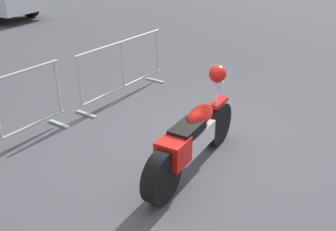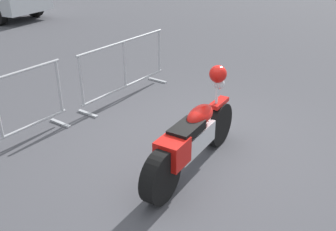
{
  "view_description": "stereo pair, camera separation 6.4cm",
  "coord_description": "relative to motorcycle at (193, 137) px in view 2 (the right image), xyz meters",
  "views": [
    {
      "loc": [
        -3.97,
        -2.47,
        2.78
      ],
      "look_at": [
        -0.46,
        0.15,
        0.65
      ],
      "focal_mm": 40.0,
      "sensor_mm": 36.0,
      "label": 1
    },
    {
      "loc": [
        -3.93,
        -2.52,
        2.78
      ],
      "look_at": [
        -0.46,
        0.15,
        0.65
      ],
      "focal_mm": 40.0,
      "sensor_mm": 36.0,
      "label": 2
    }
  ],
  "objects": [
    {
      "name": "ground_plane",
      "position": [
        0.46,
        0.25,
        -0.47
      ],
      "size": [
        120.0,
        120.0,
        0.0
      ],
      "primitive_type": "plane",
      "color": "#424247"
    },
    {
      "name": "motorcycle",
      "position": [
        0.0,
        0.0,
        0.0
      ],
      "size": [
        2.17,
        0.44,
        1.22
      ],
      "rotation": [
        0.0,
        0.0,
        0.11
      ],
      "color": "black",
      "rests_on": "ground"
    },
    {
      "name": "crowd_barrier_far",
      "position": [
        1.25,
        2.37,
        0.09
      ],
      "size": [
        2.23,
        0.52,
        1.07
      ],
      "rotation": [
        0.0,
        0.0,
        0.04
      ],
      "color": "#9EA0A5",
      "rests_on": "ground"
    }
  ]
}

